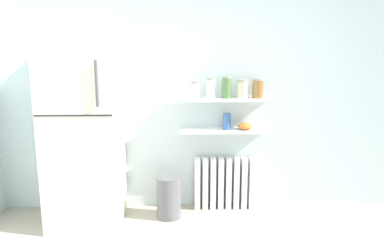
% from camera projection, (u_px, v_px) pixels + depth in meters
% --- Properties ---
extents(back_wall, '(7.04, 0.10, 2.60)m').
position_uv_depth(back_wall, '(206.00, 89.00, 3.93)').
color(back_wall, silver).
rests_on(back_wall, ground_plane).
extents(refrigerator, '(0.69, 0.70, 1.83)m').
position_uv_depth(refrigerator, '(84.00, 133.00, 3.59)').
color(refrigerator, silver).
rests_on(refrigerator, ground_plane).
extents(radiator, '(0.65, 0.12, 0.57)m').
position_uv_depth(radiator, '(224.00, 183.00, 4.01)').
color(radiator, white).
rests_on(radiator, ground_plane).
extents(wall_shelf_lower, '(0.95, 0.22, 0.02)m').
position_uv_depth(wall_shelf_lower, '(226.00, 131.00, 3.87)').
color(wall_shelf_lower, white).
extents(wall_shelf_upper, '(0.95, 0.22, 0.02)m').
position_uv_depth(wall_shelf_upper, '(226.00, 99.00, 3.80)').
color(wall_shelf_upper, white).
extents(storage_jar_0, '(0.09, 0.09, 0.17)m').
position_uv_depth(storage_jar_0, '(195.00, 90.00, 3.77)').
color(storage_jar_0, silver).
rests_on(storage_jar_0, wall_shelf_upper).
extents(storage_jar_1, '(0.09, 0.09, 0.21)m').
position_uv_depth(storage_jar_1, '(211.00, 88.00, 3.77)').
color(storage_jar_1, silver).
rests_on(storage_jar_1, wall_shelf_upper).
extents(storage_jar_2, '(0.10, 0.10, 0.23)m').
position_uv_depth(storage_jar_2, '(227.00, 87.00, 3.78)').
color(storage_jar_2, '#5B7F4C').
rests_on(storage_jar_2, wall_shelf_upper).
extents(storage_jar_3, '(0.12, 0.12, 0.19)m').
position_uv_depth(storage_jar_3, '(242.00, 89.00, 3.78)').
color(storage_jar_3, beige).
rests_on(storage_jar_3, wall_shelf_upper).
extents(storage_jar_4, '(0.11, 0.11, 0.20)m').
position_uv_depth(storage_jar_4, '(258.00, 88.00, 3.79)').
color(storage_jar_4, olive).
rests_on(storage_jar_4, wall_shelf_upper).
extents(vase, '(0.09, 0.09, 0.17)m').
position_uv_depth(vase, '(227.00, 122.00, 3.85)').
color(vase, '#38609E').
rests_on(vase, wall_shelf_lower).
extents(shelf_bowl, '(0.16, 0.16, 0.07)m').
position_uv_depth(shelf_bowl, '(245.00, 126.00, 3.86)').
color(shelf_bowl, orange).
rests_on(shelf_bowl, wall_shelf_lower).
extents(trash_bin, '(0.25, 0.25, 0.44)m').
position_uv_depth(trash_bin, '(169.00, 197.00, 3.80)').
color(trash_bin, slate).
rests_on(trash_bin, ground_plane).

